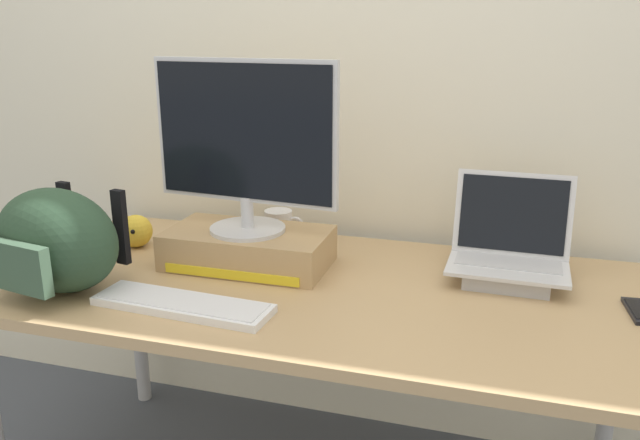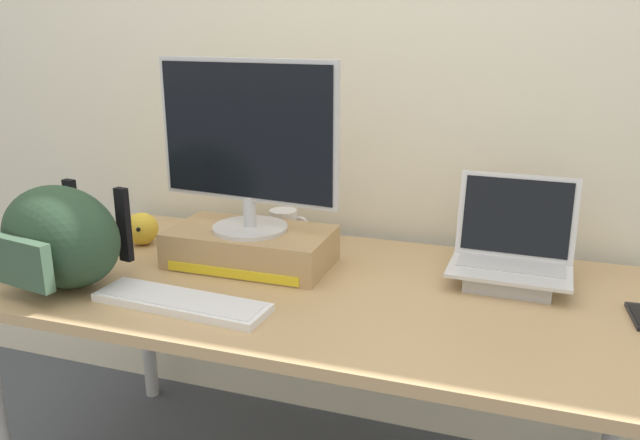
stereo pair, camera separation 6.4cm
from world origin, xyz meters
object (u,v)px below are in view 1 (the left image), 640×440
Objects in this scene: open_laptop at (508,260)px; desktop_monitor at (244,144)px; toner_box_yellow at (248,248)px; coffee_mug at (279,225)px; messenger_backpack at (56,241)px; external_keyboard at (183,304)px; plush_toy at (136,231)px.

desktop_monitor is at bearing -170.32° from open_laptop.
coffee_mug is at bearing 88.92° from toner_box_yellow.
desktop_monitor is 0.39m from coffee_mug.
coffee_mug is (0.41, 0.56, -0.09)m from messenger_backpack.
messenger_backpack is (-0.40, -0.31, -0.22)m from desktop_monitor.
toner_box_yellow is at bearing -170.41° from open_laptop.
toner_box_yellow is 0.85× the size of desktop_monitor.
external_keyboard is at bearing -94.46° from coffee_mug.
coffee_mug is 1.28× the size of plush_toy.
desktop_monitor is 0.50m from plush_toy.
messenger_backpack is 3.04× the size of coffee_mug.
desktop_monitor is 1.19× the size of external_keyboard.
desktop_monitor reaches higher than toner_box_yellow.
messenger_backpack reaches higher than toner_box_yellow.
plush_toy reaches higher than coffee_mug.
open_laptop is at bearing -11.54° from coffee_mug.
plush_toy is at bearing 178.54° from desktop_monitor.
coffee_mug is 0.45m from plush_toy.
open_laptop is 0.70× the size of external_keyboard.
desktop_monitor is at bearing -7.05° from plush_toy.
open_laptop reaches higher than coffee_mug.
plush_toy is (0.00, 0.36, -0.08)m from messenger_backpack.
coffee_mug is at bearing 94.49° from desktop_monitor.
messenger_backpack is at bearing -178.72° from external_keyboard.
coffee_mug is at bearing 89.15° from external_keyboard.
external_keyboard is 0.38m from messenger_backpack.
open_laptop is 0.87m from external_keyboard.
plush_toy is (-0.40, -0.20, 0.00)m from coffee_mug.
external_keyboard is 0.57m from coffee_mug.
open_laptop is at bearing 13.62° from desktop_monitor.
desktop_monitor is at bearing 47.59° from messenger_backpack.
toner_box_yellow is 4.51× the size of plush_toy.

